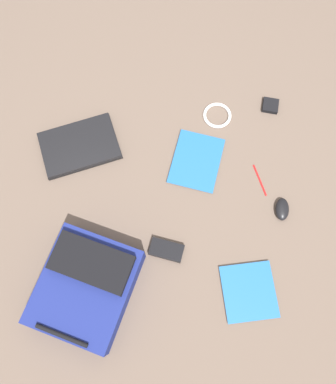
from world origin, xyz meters
name	(u,v)px	position (x,y,z in m)	size (l,w,h in m)	color
ground_plane	(158,202)	(0.00, 0.00, 0.00)	(3.87, 3.87, 0.00)	brown
backpack	(87,285)	(0.28, 0.35, 0.07)	(0.46, 0.49, 0.16)	navy
laptop	(79,146)	(0.35, -0.26, 0.02)	(0.39, 0.32, 0.03)	black
book_red	(249,292)	(-0.36, 0.38, 0.01)	(0.23, 0.24, 0.01)	silver
book_manual	(196,161)	(-0.17, -0.18, 0.01)	(0.27, 0.31, 0.01)	silver
computer_mouse	(282,209)	(-0.52, 0.05, 0.02)	(0.06, 0.10, 0.04)	black
cable_coil	(217,115)	(-0.28, -0.41, 0.01)	(0.13, 0.13, 0.01)	silver
power_brick	(167,250)	(-0.03, 0.21, 0.01)	(0.07, 0.14, 0.03)	black
pen_black	(260,180)	(-0.45, -0.09, 0.00)	(0.01, 0.01, 0.15)	red
earbud_pouch	(270,106)	(-0.53, -0.45, 0.01)	(0.07, 0.07, 0.02)	black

